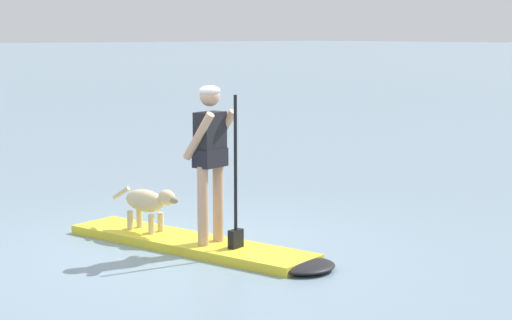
% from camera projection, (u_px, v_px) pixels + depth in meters
% --- Properties ---
extents(ground_plane, '(400.00, 400.00, 0.00)m').
position_uv_depth(ground_plane, '(189.00, 248.00, 9.64)').
color(ground_plane, gray).
extents(paddleboard, '(3.51, 1.36, 0.10)m').
position_uv_depth(paddleboard, '(205.00, 246.00, 9.50)').
color(paddleboard, yellow).
rests_on(paddleboard, ground_plane).
extents(person_paddler, '(0.65, 0.55, 1.74)m').
position_uv_depth(person_paddler, '(211.00, 153.00, 9.28)').
color(person_paddler, tan).
rests_on(person_paddler, paddleboard).
extents(dog, '(1.03, 0.34, 0.52)m').
position_uv_depth(dog, '(148.00, 202.00, 9.95)').
color(dog, '#CCB78C').
rests_on(dog, paddleboard).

